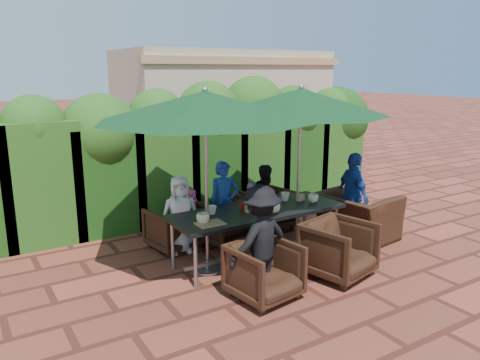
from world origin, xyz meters
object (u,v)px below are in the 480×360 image
chair_far_mid (224,218)px  chair_far_right (268,207)px  umbrella_left (205,106)px  dining_table (258,215)px  chair_near_left (264,269)px  chair_near_right (339,247)px  chair_far_left (173,226)px  umbrella_right (301,102)px  chair_end_right (358,209)px

chair_far_mid → chair_far_right: (0.95, 0.15, -0.02)m
umbrella_left → dining_table: bearing=-4.8°
chair_near_left → chair_near_right: chair_near_right is taller
dining_table → chair_near_left: same height
chair_far_left → chair_near_left: bearing=87.0°
dining_table → chair_near_right: chair_near_right is taller
umbrella_right → chair_near_left: bearing=-141.2°
chair_far_mid → umbrella_left: bearing=36.2°
umbrella_right → chair_far_left: bearing=148.9°
umbrella_left → chair_near_right: (1.38, -1.07, -1.81)m
umbrella_left → chair_end_right: umbrella_left is taller
chair_far_mid → chair_far_right: chair_far_mid is taller
chair_far_left → umbrella_right: bearing=138.7°
umbrella_left → chair_far_mid: 2.11m
umbrella_left → chair_end_right: 3.15m
chair_far_mid → chair_end_right: (1.91, -0.97, 0.09)m
umbrella_left → umbrella_right: (1.55, 0.01, -0.00)m
dining_table → chair_near_left: 1.20m
umbrella_left → umbrella_right: bearing=0.5°
dining_table → umbrella_right: size_ratio=0.99×
dining_table → chair_near_left: size_ratio=3.35×
chair_far_mid → chair_far_right: size_ratio=1.05×
chair_far_right → dining_table: bearing=40.1°
umbrella_left → chair_near_left: 2.14m
chair_far_left → chair_near_right: chair_near_right is taller
umbrella_left → chair_near_right: 2.51m
umbrella_left → chair_near_left: bearing=-79.7°
umbrella_right → chair_near_left: size_ratio=3.39×
umbrella_right → chair_end_right: size_ratio=2.25×
chair_far_right → chair_end_right: bearing=121.9°
chair_near_left → umbrella_left: bearing=92.1°
chair_far_left → chair_near_left: 2.08m
umbrella_left → chair_far_left: umbrella_left is taller
chair_far_left → chair_end_right: (2.70, -1.15, 0.14)m
chair_near_right → chair_end_right: (1.25, 0.91, 0.08)m
chair_far_right → chair_near_left: chair_far_right is taller
chair_end_right → chair_near_right: bearing=118.6°
umbrella_right → chair_near_right: (-0.17, -1.09, -1.80)m
chair_far_right → chair_near_left: (-1.48, -2.03, -0.00)m
chair_far_left → chair_far_right: bearing=168.8°
dining_table → umbrella_right: (0.78, 0.08, 1.54)m
chair_far_mid → chair_near_left: chair_far_mid is taller
chair_far_left → chair_end_right: 2.94m
umbrella_right → chair_end_right: umbrella_right is taller
dining_table → chair_far_right: 1.40m
umbrella_left → chair_far_left: size_ratio=4.00×
chair_far_mid → chair_near_left: size_ratio=1.06×
chair_near_left → chair_near_right: (1.18, 0.00, 0.03)m
chair_near_left → chair_end_right: 2.60m
dining_table → chair_far_left: bearing=128.6°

